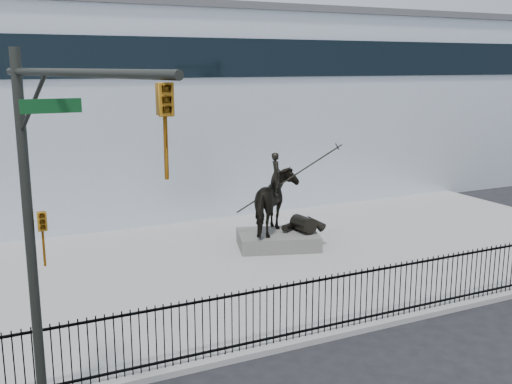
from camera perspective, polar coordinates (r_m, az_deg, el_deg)
name	(u,v)px	position (r m, az deg, el deg)	size (l,w,h in m)	color
ground	(360,357)	(14.75, 9.87, -15.24)	(120.00, 120.00, 0.00)	black
plaza	(238,266)	(20.33, -1.75, -7.04)	(30.00, 12.00, 0.15)	gray
building	(134,109)	(31.61, -11.58, 7.76)	(44.00, 14.00, 9.00)	white
picket_fence	(332,302)	(15.30, 7.23, -10.39)	(22.10, 0.10, 1.50)	black
statue_plinth	(278,240)	(22.05, 2.10, -4.57)	(2.87, 1.98, 0.54)	#52504B
equestrian_statue	(280,203)	(21.70, 2.27, -1.03)	(3.52, 2.76, 3.12)	black
traffic_signal_left	(50,233)	(10.34, -19.03, -3.68)	(1.52, 4.84, 7.00)	#252822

